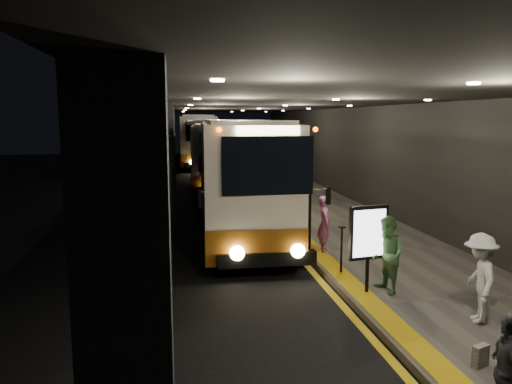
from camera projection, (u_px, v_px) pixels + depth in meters
ground at (220, 271)px, 12.83m from camera, size 90.00×90.00×0.00m
lane_line_white at (156, 231)px, 17.44m from camera, size 0.12×50.00×0.01m
kerb_stripe_yellow at (273, 227)px, 18.08m from camera, size 0.18×50.00×0.01m
sidewalk at (336, 223)px, 18.45m from camera, size 4.50×50.00×0.15m
tactile_strip at (286, 222)px, 18.14m from camera, size 0.50×50.00×0.01m
terminal_wall at (397, 143)px, 18.37m from camera, size 0.10×50.00×6.00m
support_columns at (162, 171)px, 16.19m from camera, size 0.80×24.80×4.40m
canopy at (277, 98)px, 17.43m from camera, size 9.00×50.00×0.40m
coach_main at (238, 179)px, 17.57m from camera, size 2.98×12.11×3.75m
coach_second at (212, 157)px, 28.88m from camera, size 2.79×11.28×3.52m
coach_third at (198, 142)px, 41.88m from camera, size 3.14×12.97×4.05m
passenger_boarding at (324, 224)px, 14.11m from camera, size 0.46×0.63×1.60m
passenger_waiting_green at (387, 255)px, 10.74m from camera, size 0.64×0.89×1.69m
passenger_waiting_white at (480, 278)px, 9.20m from camera, size 0.84×1.19×1.68m
passenger_waiting_grey at (508, 374)px, 5.92m from camera, size 0.67×0.97×1.51m
bag_polka at (481, 356)px, 7.60m from camera, size 0.30×0.22×0.34m
info_sign at (369, 234)px, 10.68m from camera, size 0.91×0.26×1.92m
stanchion_post at (341, 250)px, 12.17m from camera, size 0.05×0.05×1.14m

